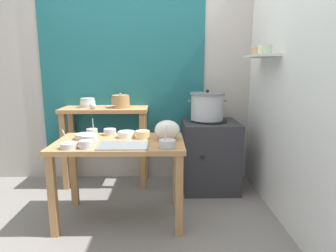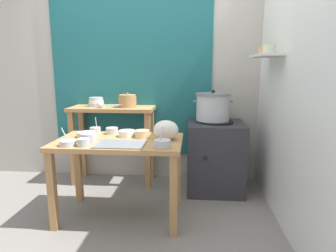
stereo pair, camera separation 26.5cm
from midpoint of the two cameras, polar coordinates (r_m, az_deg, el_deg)
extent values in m
plane|color=gray|center=(2.82, -10.56, -17.27)|extent=(9.00, 9.00, 0.00)
cube|color=#B2ADA3|center=(3.56, -6.75, 10.52)|extent=(4.40, 0.10, 2.60)
cube|color=#1E6066|center=(3.54, -10.97, 11.20)|extent=(1.90, 0.02, 2.10)
cube|color=white|center=(2.81, 19.04, 9.86)|extent=(0.10, 3.20, 2.60)
cube|color=silver|center=(2.96, 15.09, 13.03)|extent=(0.20, 0.56, 0.02)
cylinder|color=#B7D1AD|center=(2.79, 16.15, 14.14)|extent=(0.08, 0.08, 0.08)
cylinder|color=beige|center=(2.94, 15.24, 14.10)|extent=(0.07, 0.07, 0.09)
cylinder|color=tan|center=(3.11, 14.34, 13.86)|extent=(0.09, 0.09, 0.08)
cube|color=#B27F4C|center=(2.58, -12.28, -3.31)|extent=(1.10, 0.66, 0.04)
cube|color=#B27F4C|center=(2.59, -24.36, -12.43)|extent=(0.06, 0.06, 0.68)
cube|color=#B27F4C|center=(2.39, -1.09, -13.44)|extent=(0.06, 0.06, 0.68)
cube|color=#B27F4C|center=(3.08, -20.24, -8.41)|extent=(0.06, 0.06, 0.68)
cube|color=#B27F4C|center=(2.91, -1.06, -8.85)|extent=(0.06, 0.06, 0.68)
cube|color=#B27F4C|center=(3.40, -14.43, 3.12)|extent=(0.96, 0.40, 0.04)
cube|color=#B27F4C|center=(3.47, -21.58, -4.74)|extent=(0.06, 0.06, 0.86)
cube|color=#B27F4C|center=(3.27, -7.29, -4.98)|extent=(0.06, 0.06, 0.86)
cube|color=#B27F4C|center=(3.75, -19.99, -3.51)|extent=(0.06, 0.06, 0.86)
cube|color=#B27F4C|center=(3.56, -6.76, -3.65)|extent=(0.06, 0.06, 0.86)
cube|color=#2D2D33|center=(3.31, 5.83, -5.68)|extent=(0.60, 0.60, 0.76)
cylinder|color=black|center=(3.22, 5.96, 0.99)|extent=(0.36, 0.36, 0.02)
cylinder|color=black|center=(2.99, 4.23, -6.11)|extent=(0.04, 0.02, 0.04)
cylinder|color=#B7BABF|center=(3.21, 5.26, 3.65)|extent=(0.35, 0.35, 0.28)
cylinder|color=slate|center=(3.19, 5.31, 6.27)|extent=(0.38, 0.38, 0.02)
sphere|color=black|center=(3.19, 5.32, 6.77)|extent=(0.04, 0.04, 0.04)
cube|color=slate|center=(3.19, 1.80, 4.88)|extent=(0.04, 0.02, 0.02)
cube|color=slate|center=(3.23, 8.72, 4.84)|extent=(0.04, 0.02, 0.02)
cylinder|color=#A37A4C|center=(3.35, -11.46, 4.53)|extent=(0.20, 0.20, 0.12)
cylinder|color=#A37A4C|center=(3.34, -11.51, 5.73)|extent=(0.19, 0.19, 0.02)
sphere|color=#A37A4C|center=(3.34, -11.53, 6.11)|extent=(0.02, 0.02, 0.02)
cylinder|color=#B7BABF|center=(3.48, -17.46, 3.79)|extent=(0.18, 0.18, 0.04)
cylinder|color=silver|center=(3.48, -17.50, 4.39)|extent=(0.17, 0.17, 0.04)
cylinder|color=#B7BABF|center=(3.47, -17.53, 4.94)|extent=(0.16, 0.16, 0.03)
sphere|color=#B7BABF|center=(3.31, -16.69, 3.76)|extent=(0.07, 0.07, 0.07)
cylinder|color=#B7BABF|center=(3.29, -14.26, 3.84)|extent=(0.21, 0.03, 0.01)
cube|color=slate|center=(2.40, -11.69, -3.75)|extent=(0.40, 0.28, 0.01)
ellipsoid|color=silver|center=(2.54, -3.13, -0.82)|extent=(0.22, 0.17, 0.17)
cylinder|color=#B7BABF|center=(2.73, -18.58, -1.94)|extent=(0.17, 0.17, 0.05)
cylinder|color=#BFB28C|center=(2.73, -18.60, -1.60)|extent=(0.15, 0.15, 0.01)
cylinder|color=#B7BABF|center=(2.46, -21.69, -3.61)|extent=(0.13, 0.13, 0.04)
cylinder|color=#BFB28C|center=(2.45, -21.71, -3.26)|extent=(0.11, 0.11, 0.01)
cylinder|color=#B7BABF|center=(2.43, -22.02, -2.46)|extent=(0.08, 0.03, 0.15)
cylinder|color=#B7BABF|center=(2.41, -18.73, -3.45)|extent=(0.10, 0.10, 0.06)
cylinder|color=#BFB28C|center=(2.40, -18.77, -2.88)|extent=(0.09, 0.09, 0.01)
cylinder|color=#B7BABF|center=(2.81, -13.90, -1.15)|extent=(0.11, 0.11, 0.06)
cylinder|color=beige|center=(2.81, -13.92, -0.67)|extent=(0.10, 0.10, 0.01)
cylinder|color=#B7BABF|center=(2.30, -3.43, -3.52)|extent=(0.13, 0.13, 0.06)
cylinder|color=brown|center=(2.30, -3.44, -2.91)|extent=(0.11, 0.11, 0.01)
cylinder|color=#B7BABF|center=(2.30, -3.84, -2.25)|extent=(0.03, 0.09, 0.16)
cylinder|color=#E5C684|center=(2.63, -7.86, -1.69)|extent=(0.13, 0.13, 0.07)
cylinder|color=maroon|center=(2.62, -7.88, -1.09)|extent=(0.11, 0.11, 0.01)
cylinder|color=silver|center=(2.69, -10.91, -1.64)|extent=(0.15, 0.15, 0.06)
cylinder|color=brown|center=(2.68, -10.93, -1.18)|extent=(0.13, 0.13, 0.01)
cylinder|color=#B7BABF|center=(2.55, -17.95, -2.52)|extent=(0.14, 0.14, 0.07)
cylinder|color=#BFB28C|center=(2.54, -17.99, -1.89)|extent=(0.12, 0.12, 0.01)
cylinder|color=#B7BABF|center=(2.88, -17.13, -1.10)|extent=(0.10, 0.10, 0.06)
cylinder|color=beige|center=(2.88, -17.16, -0.68)|extent=(0.09, 0.09, 0.01)
cylinder|color=#B7BABF|center=(2.87, -16.93, -0.08)|extent=(0.02, 0.08, 0.16)
camera|label=1|loc=(0.13, -92.86, -0.56)|focal=31.37mm
camera|label=2|loc=(0.13, 87.14, 0.56)|focal=31.37mm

